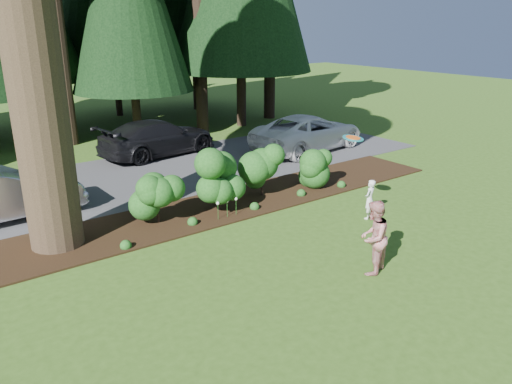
{
  "coord_description": "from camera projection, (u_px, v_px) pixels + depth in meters",
  "views": [
    {
      "loc": [
        -7.34,
        -8.43,
        5.24
      ],
      "look_at": [
        -0.55,
        0.72,
        1.3
      ],
      "focal_mm": 35.0,
      "sensor_mm": 36.0,
      "label": 1
    }
  ],
  "objects": [
    {
      "name": "lily_cluster",
      "position": [
        227.0,
        202.0,
        13.74
      ],
      "size": [
        0.69,
        0.09,
        0.57
      ],
      "color": "#174615",
      "rests_on": "ground"
    },
    {
      "name": "car_white_suv",
      "position": [
        308.0,
        132.0,
        21.01
      ],
      "size": [
        5.55,
        3.09,
        1.47
      ],
      "primitive_type": "imported",
      "rotation": [
        0.0,
        0.0,
        1.7
      ],
      "color": "white",
      "rests_on": "driveway"
    },
    {
      "name": "ground",
      "position": [
        291.0,
        245.0,
        12.25
      ],
      "size": [
        80.0,
        80.0,
        0.0
      ],
      "primitive_type": "plane",
      "color": "#325117",
      "rests_on": "ground"
    },
    {
      "name": "shrub_row",
      "position": [
        243.0,
        178.0,
        14.8
      ],
      "size": [
        6.53,
        1.6,
        1.61
      ],
      "color": "#174615",
      "rests_on": "ground"
    },
    {
      "name": "frisbee",
      "position": [
        353.0,
        138.0,
        12.73
      ],
      "size": [
        0.54,
        0.54,
        0.12
      ],
      "color": "#16747D",
      "rests_on": "ground"
    },
    {
      "name": "child",
      "position": [
        369.0,
        199.0,
        13.74
      ],
      "size": [
        0.47,
        0.39,
        1.12
      ],
      "primitive_type": "imported",
      "rotation": [
        0.0,
        0.0,
        3.48
      ],
      "color": "white",
      "rests_on": "ground"
    },
    {
      "name": "car_dark_suv",
      "position": [
        158.0,
        137.0,
        20.14
      ],
      "size": [
        5.18,
        2.71,
        1.43
      ],
      "primitive_type": "imported",
      "rotation": [
        0.0,
        0.0,
        1.72
      ],
      "color": "black",
      "rests_on": "driveway"
    },
    {
      "name": "driveway",
      "position": [
        156.0,
        173.0,
        17.93
      ],
      "size": [
        22.0,
        6.0,
        0.03
      ],
      "primitive_type": "cube",
      "color": "#38383A",
      "rests_on": "ground"
    },
    {
      "name": "mulch_bed",
      "position": [
        220.0,
        207.0,
        14.7
      ],
      "size": [
        16.0,
        2.5,
        0.05
      ],
      "primitive_type": "cube",
      "color": "black",
      "rests_on": "ground"
    },
    {
      "name": "adult",
      "position": [
        373.0,
        238.0,
        10.68
      ],
      "size": [
        0.97,
        0.87,
        1.65
      ],
      "primitive_type": "imported",
      "rotation": [
        0.0,
        0.0,
        3.51
      ],
      "color": "#A3151E",
      "rests_on": "ground"
    }
  ]
}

